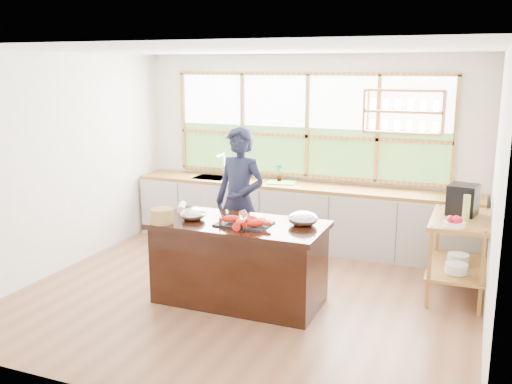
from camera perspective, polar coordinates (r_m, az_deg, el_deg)
The scene contains 18 objects.
ground_plane at distance 6.57m, azimuth -0.94°, elevation -10.20°, with size 5.00×5.00×0.00m, color #8C5B40.
room_shell at distance 6.57m, azimuth 0.96°, elevation 5.66°, with size 5.02×4.52×2.71m.
back_counter at distance 8.15m, azimuth 4.26°, elevation -2.30°, with size 4.90×0.63×0.90m.
right_shelf_unit at distance 6.74m, azimuth 19.63°, elevation -4.87°, with size 0.62×1.10×0.90m.
island at distance 6.23m, azimuth -1.68°, elevation -7.01°, with size 1.85×0.90×0.90m.
cook at distance 6.91m, azimuth -1.62°, elevation -1.04°, with size 0.67×0.44×1.83m, color #181B32.
potted_plant at distance 8.18m, azimuth 2.32°, elevation 1.95°, with size 0.14×0.10×0.27m, color slate.
cutting_board at distance 8.13m, azimuth 2.58°, elevation 0.96°, with size 0.40×0.30×0.01m, color #5DCA4F.
espresso_machine at distance 6.78m, azimuth 19.98°, elevation -0.72°, with size 0.30×0.32×0.34m, color black.
wine_bottle at distance 6.48m, azimuth 20.29°, elevation -1.55°, with size 0.07×0.07×0.29m, color #A7BC5D.
fruit_bowl at distance 6.28m, azimuth 19.22°, elevation -2.88°, with size 0.23×0.23×0.11m.
slate_board at distance 6.01m, azimuth -1.21°, elevation -3.19°, with size 0.55×0.40×0.02m, color black.
lobster_pile at distance 5.96m, azimuth -1.14°, elevation -2.83°, with size 0.52×0.48×0.08m.
mixing_bowl_left at distance 6.23m, azimuth -6.34°, elevation -2.23°, with size 0.28×0.28×0.13m, color #BABDC2.
mixing_bowl_right at distance 6.00m, azimuth 4.73°, elevation -2.68°, with size 0.32×0.32×0.15m, color #BABDC2.
wine_glass at distance 5.72m, azimuth -1.28°, elevation -2.43°, with size 0.08×0.08×0.22m.
wicker_basket at distance 6.13m, azimuth -9.41°, elevation -2.37°, with size 0.24×0.24×0.16m, color #A28146.
parchment_roll at distance 6.64m, azimuth -7.45°, elevation -1.49°, with size 0.08×0.08×0.30m, color white.
Camera 1 is at (2.37, -5.57, 2.54)m, focal length 40.00 mm.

